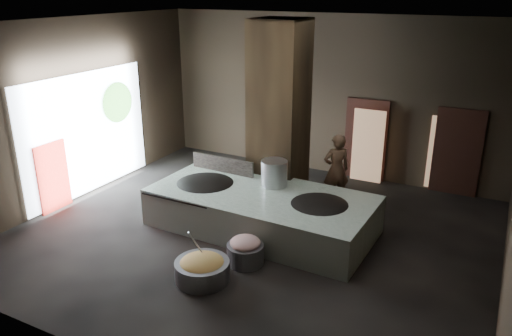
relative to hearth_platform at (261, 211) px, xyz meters
The scene contains 27 objects.
floor 0.58m from the hearth_platform, 95.50° to the right, with size 10.00×9.00×0.10m, color black.
ceiling 4.13m from the hearth_platform, 95.50° to the right, with size 10.00×9.00×0.10m, color black.
back_wall 4.60m from the hearth_platform, 90.42° to the left, with size 10.00×0.10×4.50m, color black.
front_wall 5.20m from the hearth_platform, 90.36° to the right, with size 10.00×0.10×4.50m, color black.
left_wall 5.41m from the hearth_platform, behind, with size 0.10×9.00×4.50m, color black.
pillar 2.43m from the hearth_platform, 101.84° to the left, with size 1.20×1.20×4.50m, color black.
hearth_platform is the anchor object (origin of this frame).
platform_cap 0.39m from the hearth_platform, ahead, with size 4.83×2.32×0.03m, color black.
wok_left 1.49m from the hearth_platform, behind, with size 1.56×1.56×0.43m, color black.
wok_left_rim 1.50m from the hearth_platform, behind, with size 1.59×1.59×0.05m, color black.
wok_right 1.39m from the hearth_platform, ahead, with size 1.45×1.45×0.41m, color black.
wok_right_rim 1.41m from the hearth_platform, ahead, with size 1.48×1.48×0.05m, color black.
stock_pot 0.89m from the hearth_platform, 84.81° to the left, with size 0.60×0.60×0.64m, color #A4A6AB.
splash_guard 1.74m from the hearth_platform, 152.65° to the left, with size 1.72×0.06×0.43m, color black.
cook 2.34m from the hearth_platform, 63.03° to the left, with size 0.67×0.43×1.82m, color brown.
veg_basin 2.41m from the hearth_platform, 90.41° to the right, with size 1.03×1.03×0.38m, color slate.
veg_fill 2.40m from the hearth_platform, 90.41° to the right, with size 0.84×0.84×0.26m, color #9FA951.
ladle 2.26m from the hearth_platform, 94.25° to the right, with size 0.03×0.03×0.81m, color #A4A6AB.
meat_basin 1.57m from the hearth_platform, 74.78° to the right, with size 0.73×0.73×0.40m, color slate.
meat_fill 1.56m from the hearth_platform, 74.78° to the right, with size 0.61×0.61×0.23m, color #BF7274.
doorway_near 4.34m from the hearth_platform, 74.19° to the left, with size 1.18×0.08×2.38m, color black.
doorway_near_glow 4.12m from the hearth_platform, 71.31° to the left, with size 0.86×0.04×2.03m, color #8C6647.
doorway_far 5.50m from the hearth_platform, 49.16° to the left, with size 1.18×0.08×2.38m, color black.
doorway_far_glow 5.31m from the hearth_platform, 51.59° to the left, with size 0.83×0.04×1.97m, color #8C6647.
left_opening 5.12m from the hearth_platform, behind, with size 0.04×4.20×3.10m, color white.
pavilion_sliver 5.13m from the hearth_platform, 163.85° to the right, with size 0.05×0.90×1.70m, color maroon.
tree_silhouette 5.28m from the hearth_platform, 168.67° to the left, with size 0.28×1.10×1.10m, color #194714.
Camera 1 is at (4.62, -8.77, 5.21)m, focal length 35.00 mm.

